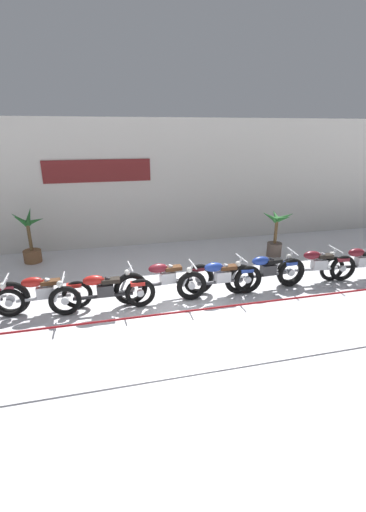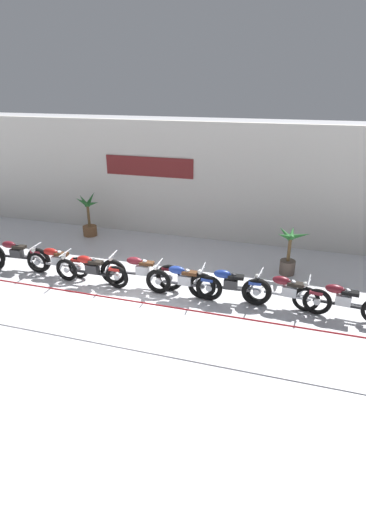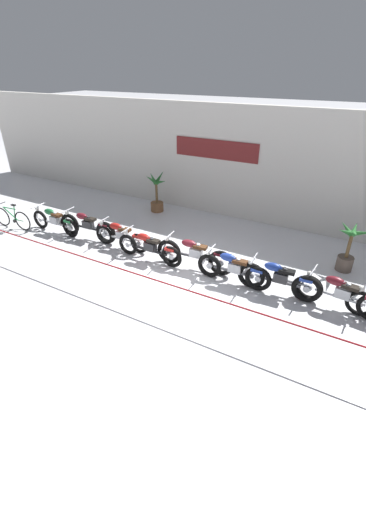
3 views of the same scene
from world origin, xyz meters
TOP-DOWN VIEW (x-y plane):
  - ground_plane at (0.00, 0.00)m, footprint 120.00×120.00m
  - back_wall at (-0.00, 5.12)m, footprint 28.00×0.29m
  - motorcycle_green_0 at (-5.50, 0.51)m, footprint 2.23×0.62m
  - motorcycle_maroon_1 at (-4.11, 0.70)m, footprint 2.39×0.62m
  - motorcycle_red_2 at (-2.64, 0.71)m, footprint 2.08×0.62m
  - motorcycle_red_3 at (-1.36, 0.46)m, footprint 2.32×0.62m
  - motorcycle_maroon_4 at (0.09, 0.71)m, footprint 2.47×0.62m
  - motorcycle_blue_5 at (1.39, 0.53)m, footprint 2.16×0.62m
  - motorcycle_blue_6 at (2.63, 0.61)m, footprint 2.22×0.62m
  - motorcycle_maroon_7 at (4.13, 0.71)m, footprint 2.21×0.62m
  - bicycle at (-7.18, 0.01)m, footprint 1.75×0.48m
  - potted_palm_left_of_row at (4.04, 2.80)m, footprint 1.01×1.02m
  - potted_palm_right_of_row at (-3.42, 4.08)m, footprint 1.03×1.00m
  - stanchion_far_left at (-1.64, -1.51)m, footprint 13.85×0.28m

SIDE VIEW (x-z plane):
  - ground_plane at x=0.00m, z-range 0.00..0.00m
  - bicycle at x=-7.18m, z-range -0.09..0.87m
  - motorcycle_red_2 at x=-2.64m, z-range 0.00..0.91m
  - motorcycle_red_3 at x=-1.36m, z-range -0.01..0.92m
  - motorcycle_green_0 at x=-5.50m, z-range 0.00..0.92m
  - motorcycle_blue_5 at x=1.39m, z-range -0.01..0.93m
  - motorcycle_maroon_7 at x=4.13m, z-range 0.00..0.93m
  - motorcycle_blue_6 at x=2.63m, z-range -0.01..0.95m
  - motorcycle_maroon_4 at x=0.09m, z-range -0.01..0.96m
  - motorcycle_maroon_1 at x=-4.11m, z-range -0.01..0.97m
  - potted_palm_right_of_row at x=-3.42m, z-range -0.16..1.49m
  - potted_palm_left_of_row at x=4.04m, z-range -0.07..1.44m
  - stanchion_far_left at x=-1.64m, z-range 0.24..1.29m
  - back_wall at x=0.00m, z-range 0.00..4.20m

